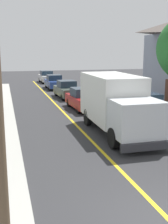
% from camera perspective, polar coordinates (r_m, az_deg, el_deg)
% --- Properties ---
extents(centre_line_yellow, '(0.16, 56.00, 0.01)m').
position_cam_1_polar(centre_line_yellow, '(17.28, -0.86, -3.27)').
color(centre_line_yellow, gold).
rests_on(centre_line_yellow, ground).
extents(box_truck, '(2.47, 7.20, 3.20)m').
position_cam_1_polar(box_truck, '(16.23, 6.22, 2.03)').
color(box_truck, silver).
rests_on(box_truck, ground).
extents(parked_car_near, '(1.98, 4.47, 1.67)m').
position_cam_1_polar(parked_car_near, '(22.80, -0.22, 2.51)').
color(parked_car_near, maroon).
rests_on(parked_car_near, ground).
extents(parked_car_mid, '(1.99, 4.47, 1.67)m').
position_cam_1_polar(parked_car_mid, '(28.44, -3.37, 4.40)').
color(parked_car_mid, '#4C564C').
rests_on(parked_car_mid, ground).
extents(parked_car_far, '(1.85, 4.42, 1.67)m').
position_cam_1_polar(parked_car_far, '(35.21, -5.83, 5.83)').
color(parked_car_far, '#2D4793').
rests_on(parked_car_far, ground).
extents(parked_car_furthest, '(1.93, 4.45, 1.67)m').
position_cam_1_polar(parked_car_furthest, '(42.31, -7.35, 6.83)').
color(parked_car_furthest, silver).
rests_on(parked_car_furthest, ground).
extents(parked_van_across, '(1.90, 4.44, 1.67)m').
position_cam_1_polar(parked_van_across, '(20.64, 11.93, 1.24)').
color(parked_van_across, silver).
rests_on(parked_van_across, ground).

